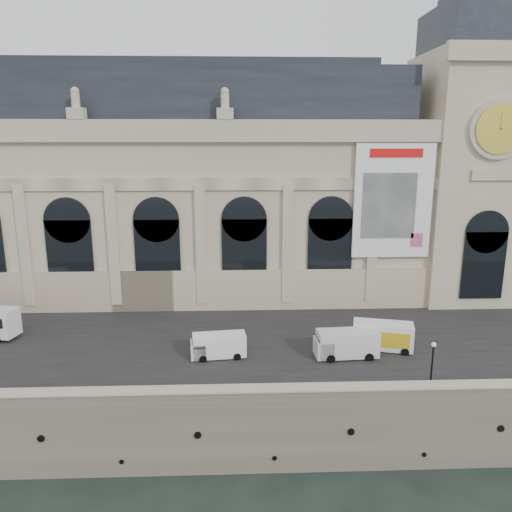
{
  "coord_description": "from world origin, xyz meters",
  "views": [
    {
      "loc": [
        5.22,
        -34.57,
        26.12
      ],
      "look_at": [
        7.36,
        22.0,
        12.6
      ],
      "focal_mm": 35.0,
      "sensor_mm": 36.0,
      "label": 1
    }
  ],
  "objects_px": {
    "box_truck": "(379,336)",
    "lamp_right": "(432,365)",
    "van_c": "(343,344)",
    "van_b": "(216,346)"
  },
  "relations": [
    {
      "from": "box_truck",
      "to": "lamp_right",
      "type": "bearing_deg",
      "value": -73.54
    },
    {
      "from": "van_c",
      "to": "box_truck",
      "type": "height_order",
      "value": "box_truck"
    },
    {
      "from": "van_b",
      "to": "van_c",
      "type": "relative_size",
      "value": 0.89
    },
    {
      "from": "box_truck",
      "to": "lamp_right",
      "type": "relative_size",
      "value": 1.8
    },
    {
      "from": "van_c",
      "to": "box_truck",
      "type": "relative_size",
      "value": 0.84
    },
    {
      "from": "lamp_right",
      "to": "van_b",
      "type": "bearing_deg",
      "value": 160.62
    },
    {
      "from": "van_c",
      "to": "lamp_right",
      "type": "bearing_deg",
      "value": -44.26
    },
    {
      "from": "box_truck",
      "to": "van_b",
      "type": "bearing_deg",
      "value": -175.24
    },
    {
      "from": "lamp_right",
      "to": "box_truck",
      "type": "bearing_deg",
      "value": 106.46
    },
    {
      "from": "van_c",
      "to": "lamp_right",
      "type": "distance_m",
      "value": 8.47
    }
  ]
}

